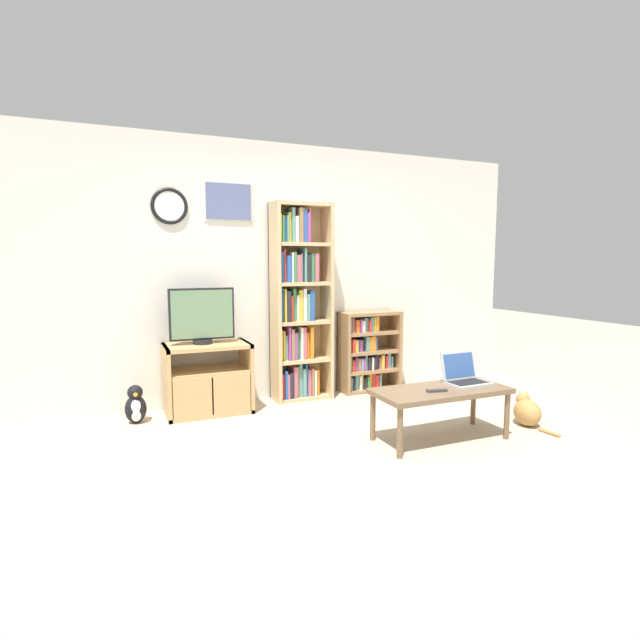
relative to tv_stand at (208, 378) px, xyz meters
The scene contains 11 objects.
ground_plane 1.84m from the tv_stand, 64.66° to the right, with size 18.00×18.00×0.00m, color #BCAD93.
wall_back 1.28m from the tv_stand, 21.73° to the left, with size 5.72×0.09×2.60m.
tv_stand is the anchor object (origin of this frame).
television 0.59m from the tv_stand, 139.43° to the left, with size 0.60×0.18×0.52m.
bookshelf_tall 1.15m from the tv_stand, ahead, with size 0.60×0.30×2.00m.
bookshelf_short 1.76m from the tv_stand, ahead, with size 0.67×0.28×0.87m.
coffee_table 2.13m from the tv_stand, 42.74° to the right, with size 1.09×0.48×0.42m.
laptop 2.31m from the tv_stand, 36.86° to the right, with size 0.36×0.29×0.25m.
remote_near_laptop 2.12m from the tv_stand, 45.80° to the right, with size 0.17×0.07×0.02m.
cat 2.88m from the tv_stand, 30.34° to the right, with size 0.27×0.51×0.28m.
penguin_figurine 0.67m from the tv_stand, behind, with size 0.18×0.17×0.34m.
Camera 1 is at (-1.61, -2.99, 1.43)m, focal length 28.00 mm.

